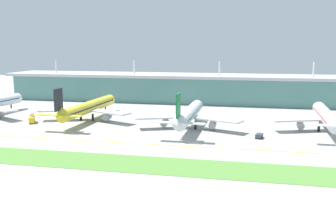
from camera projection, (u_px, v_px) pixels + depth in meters
name	position (u px, v px, depth m)	size (l,w,h in m)	color
ground_plane	(195.00, 144.00, 148.43)	(600.00, 600.00, 0.00)	#9E9E99
terminal_building	(220.00, 89.00, 252.94)	(288.00, 34.00, 27.25)	slate
airliner_near_middle	(88.00, 108.00, 194.06)	(48.79, 66.00, 18.90)	yellow
airliner_center	(189.00, 114.00, 174.85)	(48.80, 60.01, 18.90)	silver
airliner_far_middle	(327.00, 117.00, 168.81)	(48.79, 59.21, 18.90)	white
taxiway_stripe_west	(20.00, 137.00, 158.81)	(28.00, 0.70, 0.04)	yellow
taxiway_stripe_mid_west	(98.00, 142.00, 151.67)	(28.00, 0.70, 0.04)	yellow
taxiway_stripe_centre	(185.00, 146.00, 144.54)	(28.00, 0.70, 0.04)	yellow
taxiway_stripe_mid_east	(280.00, 151.00, 137.40)	(28.00, 0.70, 0.04)	yellow
grass_verge	(180.00, 167.00, 119.80)	(300.00, 18.00, 0.10)	#518438
pushback_tug	(259.00, 136.00, 156.87)	(3.29, 4.81, 1.85)	#333842
fuel_truck	(32.00, 118.00, 188.33)	(5.69, 7.58, 4.95)	gold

